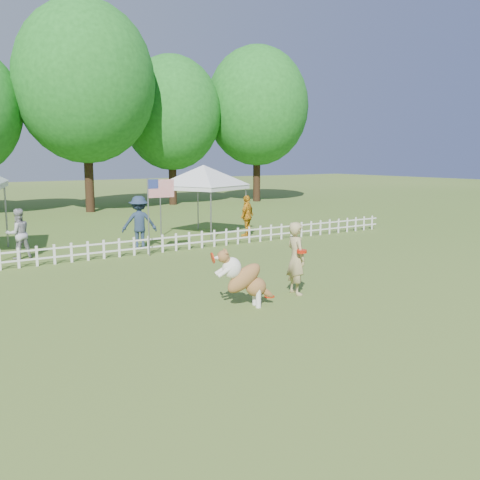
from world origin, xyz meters
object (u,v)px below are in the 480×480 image
Objects in this scene: dog at (245,278)px; flag_pole at (148,217)px; handler at (296,258)px; frisbee_on_turf at (269,296)px; spectator_c at (247,216)px; canopy_tent_right at (204,201)px; spectator_a at (18,234)px; spectator_b at (139,223)px.

dog is 0.51× the size of flag_pole.
frisbee_on_turf is (-0.67, 0.12, -0.83)m from handler.
handler is 1.03× the size of spectator_c.
frisbee_on_turf is at bearing 90.00° from handler.
dog is 10.56m from canopy_tent_right.
dog is 1.18m from frisbee_on_turf.
spectator_a is (-7.29, -1.14, -0.59)m from canopy_tent_right.
frisbee_on_turf is at bearing -85.59° from flag_pole.
flag_pole is at bearing 91.31° from frisbee_on_turf.
canopy_tent_right reaches higher than handler.
frisbee_on_turf is 8.84m from spectator_a.
flag_pole is at bearing -165.22° from canopy_tent_right.
spectator_c is at bearing 21.28° from flag_pole.
canopy_tent_right is at bearing -179.69° from spectator_a.
canopy_tent_right is 1.51× the size of spectator_b.
dog is 6.63m from flag_pole.
handler is 9.72m from canopy_tent_right.
spectator_c is at bearing -71.70° from canopy_tent_right.
canopy_tent_right is 1.87m from spectator_c.
flag_pole is at bearing 17.50° from handler.
spectator_c is (5.72, 8.18, 0.19)m from dog.
spectator_b is 4.67m from spectator_c.
frisbee_on_turf is at bearing 38.55° from dog.
handler is at bearing 109.71° from spectator_a.
handler is 1.33× the size of dog.
handler is at bearing -79.58° from flag_pole.
handler is 0.68× the size of flag_pole.
spectator_c is (4.93, 1.62, -0.42)m from flag_pole.
dog is 0.77× the size of spectator_c.
canopy_tent_right is 1.10× the size of flag_pole.
flag_pole is (-3.74, -2.95, -0.13)m from canopy_tent_right.
spectator_c is at bearing 71.71° from dog.
handler is 7.69m from spectator_b.
dog is 8.00m from spectator_b.
handler is 9.21m from spectator_a.
frisbee_on_turf is 0.10× the size of flag_pole.
dog is at bearing -138.96° from canopy_tent_right.
handler is at bearing 113.52° from spectator_b.
canopy_tent_right is at bearing 68.51° from frisbee_on_turf.
dog is 0.70× the size of spectator_b.
handler is 8.93m from spectator_c.
canopy_tent_right reaches higher than frisbee_on_turf.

